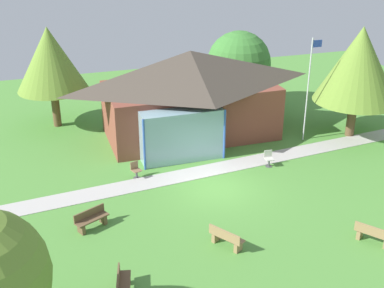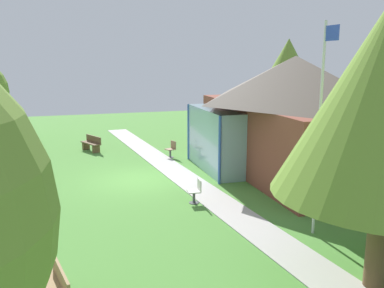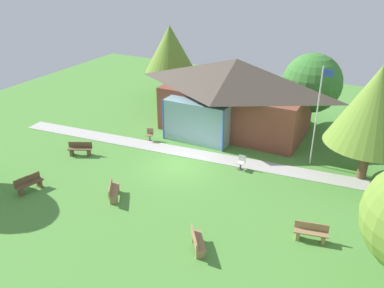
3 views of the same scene
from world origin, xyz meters
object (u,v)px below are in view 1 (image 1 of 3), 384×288
bench_front_right (373,235)px  bench_mid_left (91,220)px  patio_chair_lawn_spare (269,159)px  bench_front_center (226,238)px  tree_east_hedge (359,65)px  tree_behind_pavilion_right (239,63)px  tree_behind_pavilion_left (50,59)px  patio_chair_west (136,170)px  flagpole (309,86)px  pavilion (190,93)px  bench_front_left (123,286)px

bench_front_right → bench_mid_left: same height
bench_front_right → patio_chair_lawn_spare: 7.71m
bench_front_center → tree_east_hedge: bearing=93.4°
bench_mid_left → tree_behind_pavilion_right: bearing=-160.8°
tree_behind_pavilion_right → tree_behind_pavilion_left: bearing=177.3°
patio_chair_west → bench_front_center: bearing=88.3°
flagpole → bench_front_right: 10.92m
tree_east_hedge → flagpole: bearing=173.9°
flagpole → tree_behind_pavilion_right: bearing=105.1°
patio_chair_lawn_spare → tree_behind_pavilion_left: (-10.26, 9.33, 3.90)m
patio_chair_lawn_spare → tree_behind_pavilion_left: size_ratio=0.14×
pavilion → bench_front_left: (-6.58, -12.78, -2.30)m
bench_front_center → tree_behind_pavilion_right: 16.47m
flagpole → tree_behind_pavilion_left: 15.42m
flagpole → patio_chair_west: 11.09m
tree_east_hedge → pavilion: bearing=162.1°
bench_front_right → tree_behind_pavilion_left: (-11.22, 16.98, 3.91)m
patio_chair_lawn_spare → bench_front_left: bearing=42.8°
bench_front_right → bench_front_left: 10.27m
tree_behind_pavilion_left → patio_chair_west: bearing=-69.0°
tree_behind_pavilion_left → patio_chair_lawn_spare: bearing=-42.3°
bench_front_center → bench_mid_left: bearing=-154.1°
pavilion → bench_front_center: pavilion is taller
pavilion → patio_chair_west: pavilion is taller
bench_front_left → tree_behind_pavilion_left: 17.38m
bench_front_right → patio_chair_west: 11.67m
bench_front_right → bench_front_center: same height
bench_front_right → patio_chair_lawn_spare: size_ratio=1.71×
bench_front_center → tree_behind_pavilion_left: (-5.45, 15.36, 3.91)m
pavilion → tree_east_hedge: bearing=-17.9°
bench_front_left → patio_chair_lawn_spare: patio_chair_lawn_spare is taller
patio_chair_west → bench_front_left: bearing=55.4°
pavilion → tree_behind_pavilion_left: bearing=151.3°
patio_chair_lawn_spare → patio_chair_west: 7.06m
bench_front_right → tree_east_hedge: size_ratio=0.22×
pavilion → flagpole: (6.28, -2.66, 0.64)m
patio_chair_lawn_spare → tree_behind_pavilion_left: 14.41m
patio_chair_lawn_spare → tree_behind_pavilion_left: tree_behind_pavilion_left is taller
bench_front_left → tree_behind_pavilion_right: bearing=158.8°
bench_front_right → patio_chair_west: bearing=-173.2°
bench_mid_left → pavilion: bearing=-156.8°
tree_behind_pavilion_left → flagpole: bearing=-26.2°
flagpole → bench_front_center: bearing=-134.3°
tree_east_hedge → bench_front_right: bearing=-119.4°
pavilion → patio_chair_lawn_spare: (2.73, -5.20, -2.29)m
patio_chair_lawn_spare → pavilion: bearing=-58.7°
bench_front_left → bench_front_right: bearing=102.8°
flagpole → tree_east_hedge: tree_east_hedge is taller
bench_front_right → tree_behind_pavilion_right: tree_behind_pavilion_right is taller
patio_chair_lawn_spare → tree_behind_pavilion_right: tree_behind_pavilion_right is taller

